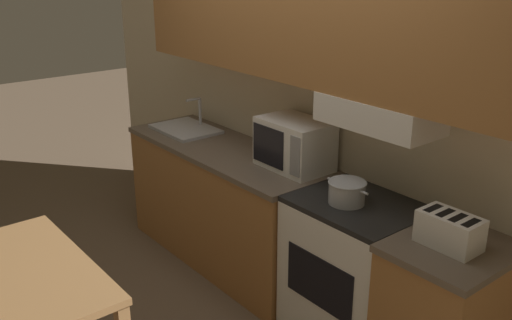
# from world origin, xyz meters

# --- Properties ---
(ground_plane) EXTENTS (16.00, 16.00, 0.00)m
(ground_plane) POSITION_xyz_m (0.00, 0.00, 0.00)
(ground_plane) COLOR brown
(wall_back) EXTENTS (5.36, 0.38, 2.55)m
(wall_back) POSITION_xyz_m (0.02, -0.07, 1.52)
(wall_back) COLOR beige
(wall_back) RESTS_ON ground_plane
(lower_counter_main) EXTENTS (1.76, 0.61, 0.89)m
(lower_counter_main) POSITION_xyz_m (-0.61, -0.30, 0.44)
(lower_counter_main) COLOR #A36B38
(lower_counter_main) RESTS_ON ground_plane
(stove_range) EXTENTS (0.70, 0.57, 0.89)m
(stove_range) POSITION_xyz_m (0.62, -0.28, 0.44)
(stove_range) COLOR white
(stove_range) RESTS_ON ground_plane
(cooking_pot) EXTENTS (0.29, 0.21, 0.13)m
(cooking_pot) POSITION_xyz_m (0.58, -0.33, 0.96)
(cooking_pot) COLOR #B7BABF
(cooking_pot) RESTS_ON stove_range
(microwave) EXTENTS (0.46, 0.32, 0.32)m
(microwave) POSITION_xyz_m (-0.01, -0.19, 1.05)
(microwave) COLOR white
(microwave) RESTS_ON lower_counter_main
(toaster) EXTENTS (0.30, 0.17, 0.16)m
(toaster) POSITION_xyz_m (1.22, -0.33, 0.97)
(toaster) COLOR white
(toaster) RESTS_ON lower_counter_right_stub
(sink_basin) EXTENTS (0.52, 0.37, 0.24)m
(sink_basin) POSITION_xyz_m (-1.13, -0.30, 0.90)
(sink_basin) COLOR #B7BABF
(sink_basin) RESTS_ON lower_counter_main
(dining_table) EXTENTS (1.08, 0.78, 0.76)m
(dining_table) POSITION_xyz_m (-0.04, -2.00, 0.66)
(dining_table) COLOR #9E7042
(dining_table) RESTS_ON ground_plane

